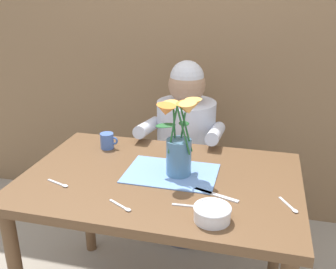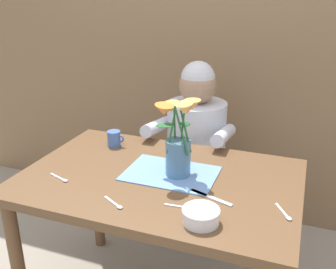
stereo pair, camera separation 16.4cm
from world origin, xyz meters
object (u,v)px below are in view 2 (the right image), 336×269
at_px(seated_person, 195,157).
at_px(tea_cup, 114,138).
at_px(flower_vase, 179,138).
at_px(ceramic_bowl, 201,215).
at_px(dinner_knife, 211,197).

bearing_deg(seated_person, tea_cup, -129.69).
distance_m(flower_vase, ceramic_bowl, 0.39).
height_order(ceramic_bowl, tea_cup, tea_cup).
xyz_separation_m(ceramic_bowl, tea_cup, (-0.61, 0.51, 0.01)).
height_order(ceramic_bowl, dinner_knife, ceramic_bowl).
xyz_separation_m(flower_vase, dinner_knife, (0.18, -0.14, -0.17)).
height_order(seated_person, ceramic_bowl, seated_person).
bearing_deg(seated_person, flower_vase, -80.08).
bearing_deg(tea_cup, seated_person, 49.14).
bearing_deg(flower_vase, seated_person, 98.75).
relative_size(seated_person, flower_vase, 3.11).
height_order(seated_person, flower_vase, seated_person).
relative_size(dinner_knife, tea_cup, 2.04).
xyz_separation_m(flower_vase, ceramic_bowl, (0.19, -0.31, -0.15)).
xyz_separation_m(seated_person, tea_cup, (-0.33, -0.38, 0.22)).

